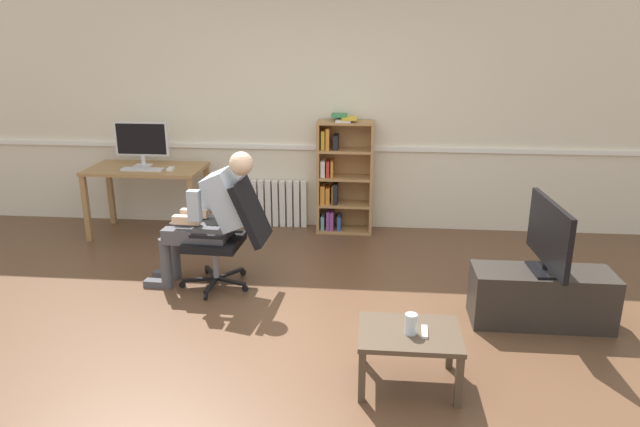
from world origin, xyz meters
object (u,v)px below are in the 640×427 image
at_px(bookshelf, 341,177).
at_px(radiator, 272,203).
at_px(imac_monitor, 142,140).
at_px(office_chair, 231,231).
at_px(tv_stand, 541,297).
at_px(tv_screen, 549,236).
at_px(drinking_glass, 411,324).
at_px(spare_remote, 425,332).
at_px(computer_desk, 147,177).
at_px(keyboard, 142,169).
at_px(person_seated, 210,216).
at_px(computer_mouse, 171,169).
at_px(coffee_table, 409,339).

relative_size(bookshelf, radiator, 1.63).
height_order(imac_monitor, office_chair, imac_monitor).
xyz_separation_m(imac_monitor, office_chair, (1.30, -1.38, -0.51)).
xyz_separation_m(tv_stand, tv_screen, (0.00, 0.00, 0.50)).
bearing_deg(bookshelf, drinking_glass, -78.40).
distance_m(bookshelf, spare_remote, 3.05).
bearing_deg(bookshelf, radiator, 172.77).
distance_m(computer_desk, bookshelf, 2.12).
bearing_deg(keyboard, radiator, 22.37).
xyz_separation_m(computer_desk, spare_remote, (2.80, -2.67, -0.27)).
distance_m(keyboard, tv_screen, 4.08).
distance_m(person_seated, tv_stand, 2.77).
xyz_separation_m(office_chair, drinking_glass, (1.47, -1.38, -0.08)).
height_order(keyboard, bookshelf, bookshelf).
xyz_separation_m(tv_stand, spare_remote, (-0.97, -0.94, 0.17)).
bearing_deg(person_seated, keyboard, -135.12).
bearing_deg(spare_remote, keyboard, -39.71).
xyz_separation_m(computer_desk, computer_mouse, (0.32, -0.12, 0.12)).
relative_size(computer_desk, coffee_table, 1.94).
bearing_deg(bookshelf, tv_stand, -50.54).
relative_size(imac_monitor, drinking_glass, 4.47).
xyz_separation_m(office_chair, tv_screen, (2.53, -0.43, 0.19)).
bearing_deg(computer_mouse, bookshelf, 12.88).
height_order(computer_mouse, bookshelf, bookshelf).
bearing_deg(computer_desk, person_seated, -50.59).
height_order(computer_desk, tv_screen, tv_screen).
xyz_separation_m(person_seated, spare_remote, (1.74, -1.37, -0.27)).
relative_size(keyboard, drinking_glass, 3.33).
bearing_deg(office_chair, computer_mouse, -139.26).
xyz_separation_m(imac_monitor, bookshelf, (2.16, 0.21, -0.41)).
bearing_deg(keyboard, office_chair, -43.47).
xyz_separation_m(computer_mouse, person_seated, (0.75, -1.18, -0.12)).
distance_m(bookshelf, drinking_glass, 3.04).
xyz_separation_m(bookshelf, coffee_table, (0.61, -2.94, -0.30)).
distance_m(imac_monitor, drinking_glass, 3.95).
relative_size(bookshelf, tv_screen, 1.58).
distance_m(keyboard, bookshelf, 2.14).
distance_m(computer_desk, spare_remote, 3.88).
xyz_separation_m(computer_mouse, bookshelf, (1.79, 0.41, -0.15)).
relative_size(coffee_table, drinking_glass, 4.82).
bearing_deg(tv_stand, keyboard, 156.98).
bearing_deg(tv_stand, spare_remote, -135.99).
bearing_deg(person_seated, radiator, 174.62).
xyz_separation_m(person_seated, coffee_table, (1.65, -1.36, -0.33)).
distance_m(imac_monitor, bookshelf, 2.21).
relative_size(bookshelf, coffee_table, 2.07).
relative_size(keyboard, bookshelf, 0.33).
relative_size(tv_stand, drinking_glass, 7.94).
xyz_separation_m(bookshelf, office_chair, (-0.86, -1.59, -0.10)).
bearing_deg(computer_desk, tv_stand, -24.71).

